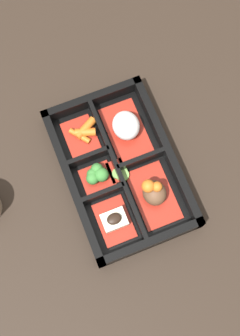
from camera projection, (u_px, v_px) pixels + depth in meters
The scene contains 9 objects.
ground_plane at pixel (120, 172), 0.87m from camera, with size 3.00×3.00×0.00m, color black.
bento_base at pixel (120, 171), 0.86m from camera, with size 0.30×0.20×0.01m.
bento_rim at pixel (119, 169), 0.85m from camera, with size 0.30×0.20×0.04m.
bowl_rice at pixel (126, 127), 0.86m from camera, with size 0.11×0.07×0.05m.
bowl_stew at pixel (154, 193), 0.83m from camera, with size 0.11×0.07×0.06m.
bowl_carrots at pixel (83, 134), 0.87m from camera, with size 0.08×0.07×0.02m.
bowl_greens at pixel (96, 175), 0.84m from camera, with size 0.05×0.06×0.03m.
bowl_tofu at pixel (114, 220), 0.82m from camera, with size 0.08×0.06×0.03m.
bowl_pickles at pixel (120, 174), 0.85m from camera, with size 0.04×0.03×0.01m.
Camera 1 is at (0.22, -0.09, 0.84)m, focal length 50.00 mm.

